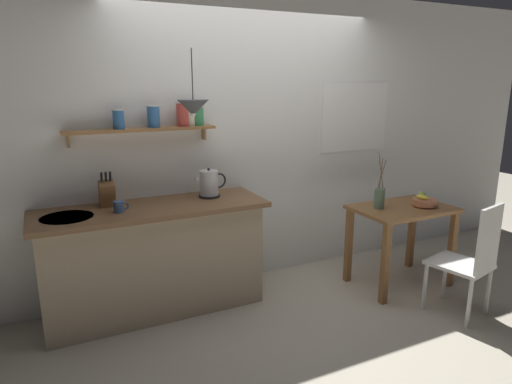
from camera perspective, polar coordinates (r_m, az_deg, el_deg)
ground_plane at (r=4.07m, az=2.88°, el=-13.71°), size 14.00×14.00×0.00m
back_wall at (r=4.31m, az=1.35°, el=6.78°), size 6.80×0.11×2.70m
kitchen_counter at (r=3.83m, az=-12.82°, el=-8.25°), size 1.83×0.63×0.92m
wall_shelf at (r=3.77m, az=-12.27°, el=8.81°), size 1.20×0.20×0.34m
dining_table at (r=4.39m, az=18.07°, el=-3.67°), size 0.90×0.61×0.76m
dining_chair_near at (r=4.01m, az=25.74°, el=-7.54°), size 0.48×0.51×0.97m
fruit_bowl at (r=4.42m, az=20.60°, el=-1.08°), size 0.22×0.22×0.13m
twig_vase at (r=4.21m, az=15.45°, el=-0.69°), size 0.09×0.09×0.52m
electric_kettle at (r=3.85m, az=-5.97°, el=1.04°), size 0.27×0.18×0.25m
knife_block at (r=3.72m, az=-18.48°, el=-0.13°), size 0.12×0.16×0.29m
coffee_mug_by_sink at (r=3.55m, az=-17.07°, el=-1.79°), size 0.12×0.08×0.09m
pendant_lamp at (r=3.51m, az=-8.01°, el=10.57°), size 0.24×0.24×0.50m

